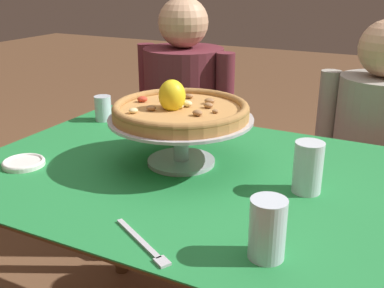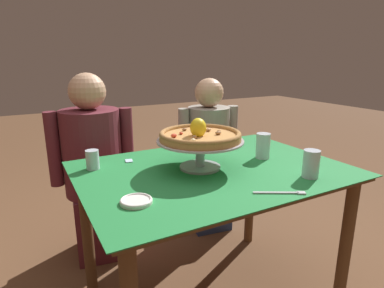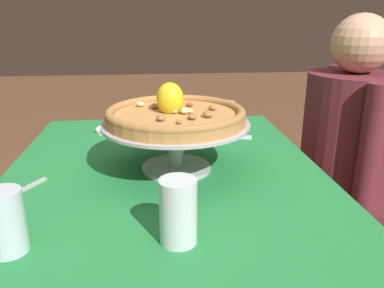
{
  "view_description": "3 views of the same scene",
  "coord_description": "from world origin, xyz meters",
  "px_view_note": "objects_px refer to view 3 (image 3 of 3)",
  "views": [
    {
      "loc": [
        0.54,
        -1.06,
        1.3
      ],
      "look_at": [
        -0.05,
        0.11,
        0.8
      ],
      "focal_mm": 42.79,
      "sensor_mm": 36.0,
      "label": 1
    },
    {
      "loc": [
        -0.8,
        -1.25,
        1.3
      ],
      "look_at": [
        -0.06,
        0.1,
        0.87
      ],
      "focal_mm": 30.16,
      "sensor_mm": 36.0,
      "label": 2
    },
    {
      "loc": [
        0.99,
        -0.03,
        1.2
      ],
      "look_at": [
        -0.09,
        0.08,
        0.83
      ],
      "focal_mm": 36.21,
      "sensor_mm": 36.0,
      "label": 3
    }
  ],
  "objects_px": {
    "water_glass_back_left": "(227,114)",
    "side_plate": "(112,129)",
    "pizza_stand": "(176,136)",
    "dinner_fork": "(11,196)",
    "water_glass_front_right": "(6,226)",
    "diner_left": "(344,167)",
    "pizza": "(175,114)",
    "water_glass_side_right": "(178,216)",
    "sugar_packet": "(245,137)"
  },
  "relations": [
    {
      "from": "water_glass_back_left",
      "to": "side_plate",
      "type": "distance_m",
      "value": 0.47
    },
    {
      "from": "pizza_stand",
      "to": "dinner_fork",
      "type": "xyz_separation_m",
      "value": [
        0.14,
        -0.42,
        -0.1
      ]
    },
    {
      "from": "water_glass_front_right",
      "to": "diner_left",
      "type": "xyz_separation_m",
      "value": [
        -0.74,
        1.06,
        -0.23
      ]
    },
    {
      "from": "pizza",
      "to": "water_glass_front_right",
      "type": "distance_m",
      "value": 0.52
    },
    {
      "from": "water_glass_front_right",
      "to": "side_plate",
      "type": "relative_size",
      "value": 1.04
    },
    {
      "from": "water_glass_side_right",
      "to": "diner_left",
      "type": "distance_m",
      "value": 1.07
    },
    {
      "from": "water_glass_front_right",
      "to": "dinner_fork",
      "type": "distance_m",
      "value": 0.25
    },
    {
      "from": "pizza",
      "to": "water_glass_side_right",
      "type": "distance_m",
      "value": 0.39
    },
    {
      "from": "side_plate",
      "to": "diner_left",
      "type": "distance_m",
      "value": 0.96
    },
    {
      "from": "water_glass_side_right",
      "to": "water_glass_front_right",
      "type": "relative_size",
      "value": 1.06
    },
    {
      "from": "dinner_fork",
      "to": "water_glass_back_left",
      "type": "bearing_deg",
      "value": 132.34
    },
    {
      "from": "sugar_packet",
      "to": "diner_left",
      "type": "relative_size",
      "value": 0.04
    },
    {
      "from": "water_glass_front_right",
      "to": "pizza_stand",
      "type": "bearing_deg",
      "value": 137.41
    },
    {
      "from": "pizza_stand",
      "to": "side_plate",
      "type": "xyz_separation_m",
      "value": [
        -0.4,
        -0.22,
        -0.09
      ]
    },
    {
      "from": "pizza_stand",
      "to": "sugar_packet",
      "type": "bearing_deg",
      "value": 135.64
    },
    {
      "from": "water_glass_back_left",
      "to": "dinner_fork",
      "type": "xyz_separation_m",
      "value": [
        0.6,
        -0.66,
        -0.04
      ]
    },
    {
      "from": "side_plate",
      "to": "dinner_fork",
      "type": "distance_m",
      "value": 0.57
    },
    {
      "from": "diner_left",
      "to": "water_glass_back_left",
      "type": "bearing_deg",
      "value": -100.86
    },
    {
      "from": "pizza",
      "to": "sugar_packet",
      "type": "height_order",
      "value": "pizza"
    },
    {
      "from": "water_glass_front_right",
      "to": "pizza",
      "type": "bearing_deg",
      "value": 137.58
    },
    {
      "from": "water_glass_side_right",
      "to": "diner_left",
      "type": "relative_size",
      "value": 0.11
    },
    {
      "from": "pizza_stand",
      "to": "diner_left",
      "type": "relative_size",
      "value": 0.35
    },
    {
      "from": "pizza",
      "to": "dinner_fork",
      "type": "xyz_separation_m",
      "value": [
        0.14,
        -0.42,
        -0.16
      ]
    },
    {
      "from": "pizza_stand",
      "to": "diner_left",
      "type": "xyz_separation_m",
      "value": [
        -0.37,
        0.72,
        -0.28
      ]
    },
    {
      "from": "dinner_fork",
      "to": "sugar_packet",
      "type": "xyz_separation_m",
      "value": [
        -0.41,
        0.69,
        -0.0
      ]
    },
    {
      "from": "water_glass_side_right",
      "to": "water_glass_back_left",
      "type": "xyz_separation_m",
      "value": [
        -0.84,
        0.26,
        -0.02
      ]
    },
    {
      "from": "sugar_packet",
      "to": "diner_left",
      "type": "bearing_deg",
      "value": 102.08
    },
    {
      "from": "water_glass_back_left",
      "to": "side_plate",
      "type": "bearing_deg",
      "value": -82.73
    },
    {
      "from": "water_glass_side_right",
      "to": "water_glass_back_left",
      "type": "distance_m",
      "value": 0.88
    },
    {
      "from": "water_glass_back_left",
      "to": "sugar_packet",
      "type": "bearing_deg",
      "value": 9.22
    },
    {
      "from": "side_plate",
      "to": "water_glass_side_right",
      "type": "bearing_deg",
      "value": 14.73
    },
    {
      "from": "water_glass_back_left",
      "to": "dinner_fork",
      "type": "height_order",
      "value": "water_glass_back_left"
    },
    {
      "from": "water_glass_back_left",
      "to": "diner_left",
      "type": "height_order",
      "value": "diner_left"
    },
    {
      "from": "water_glass_front_right",
      "to": "side_plate",
      "type": "distance_m",
      "value": 0.79
    },
    {
      "from": "pizza_stand",
      "to": "sugar_packet",
      "type": "xyz_separation_m",
      "value": [
        -0.27,
        0.27,
        -0.1
      ]
    },
    {
      "from": "pizza",
      "to": "sugar_packet",
      "type": "distance_m",
      "value": 0.41
    },
    {
      "from": "pizza",
      "to": "water_glass_side_right",
      "type": "xyz_separation_m",
      "value": [
        0.38,
        -0.02,
        -0.11
      ]
    },
    {
      "from": "water_glass_back_left",
      "to": "sugar_packet",
      "type": "xyz_separation_m",
      "value": [
        0.19,
        0.03,
        -0.04
      ]
    },
    {
      "from": "pizza",
      "to": "diner_left",
      "type": "height_order",
      "value": "diner_left"
    },
    {
      "from": "water_glass_back_left",
      "to": "water_glass_front_right",
      "type": "distance_m",
      "value": 1.02
    },
    {
      "from": "dinner_fork",
      "to": "diner_left",
      "type": "relative_size",
      "value": 0.16
    },
    {
      "from": "pizza",
      "to": "water_glass_back_left",
      "type": "relative_size",
      "value": 4.14
    },
    {
      "from": "water_glass_back_left",
      "to": "water_glass_front_right",
      "type": "relative_size",
      "value": 0.75
    },
    {
      "from": "pizza_stand",
      "to": "pizza",
      "type": "xyz_separation_m",
      "value": [
        -0.0,
        -0.0,
        0.07
      ]
    },
    {
      "from": "water_glass_side_right",
      "to": "diner_left",
      "type": "xyz_separation_m",
      "value": [
        -0.74,
        0.74,
        -0.23
      ]
    },
    {
      "from": "pizza",
      "to": "water_glass_back_left",
      "type": "bearing_deg",
      "value": 152.75
    },
    {
      "from": "side_plate",
      "to": "dinner_fork",
      "type": "bearing_deg",
      "value": -19.97
    },
    {
      "from": "side_plate",
      "to": "diner_left",
      "type": "height_order",
      "value": "diner_left"
    },
    {
      "from": "water_glass_side_right",
      "to": "side_plate",
      "type": "distance_m",
      "value": 0.81
    },
    {
      "from": "pizza",
      "to": "water_glass_back_left",
      "type": "height_order",
      "value": "pizza"
    }
  ]
}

